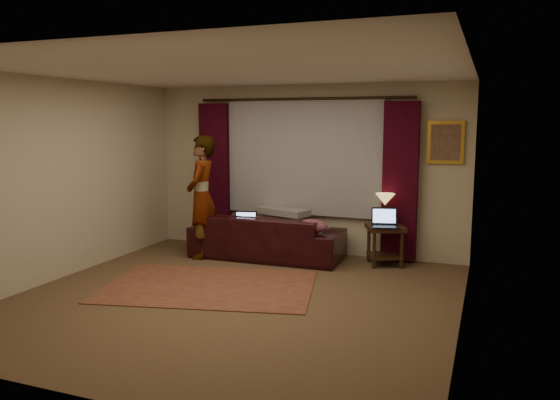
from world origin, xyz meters
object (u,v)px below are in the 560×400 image
at_px(laptop_sofa, 245,221).
at_px(person, 202,197).
at_px(sofa, 267,228).
at_px(tiffany_lamp, 385,209).
at_px(laptop_table, 385,218).
at_px(end_table, 385,245).

xyz_separation_m(laptop_sofa, person, (-0.65, -0.13, 0.34)).
relative_size(sofa, laptop_sofa, 6.33).
bearing_deg(tiffany_lamp, person, -167.10).
relative_size(sofa, laptop_table, 5.77).
distance_m(sofa, person, 1.08).
relative_size(laptop_sofa, tiffany_lamp, 0.81).
bearing_deg(person, sofa, 95.39).
bearing_deg(laptop_table, end_table, 83.14).
bearing_deg(sofa, end_table, -174.06).
xyz_separation_m(sofa, end_table, (1.73, 0.22, -0.17)).
relative_size(sofa, end_table, 3.91).
distance_m(laptop_sofa, laptop_table, 2.05).
bearing_deg(laptop_table, tiffany_lamp, 86.59).
height_order(sofa, end_table, sofa).
bearing_deg(sofa, tiffany_lamp, -171.35).
bearing_deg(laptop_table, sofa, 166.45).
relative_size(end_table, tiffany_lamp, 1.31).
bearing_deg(laptop_sofa, sofa, 13.72).
relative_size(laptop_sofa, person, 0.19).
distance_m(laptop_sofa, person, 0.75).
height_order(laptop_table, person, person).
height_order(end_table, laptop_table, laptop_table).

